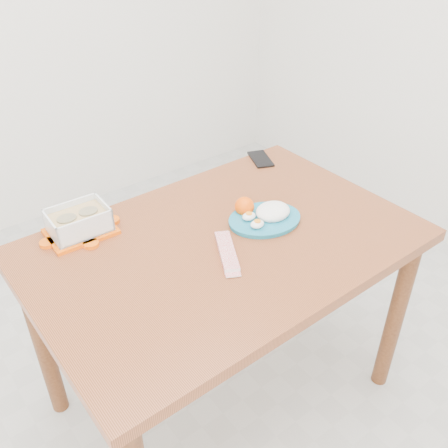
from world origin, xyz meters
TOP-DOWN VIEW (x-y plane):
  - ground at (0.00, 0.00)m, footprint 3.50×3.50m
  - dining_table at (0.16, 0.07)m, footprint 1.20×0.80m
  - food_container at (-0.18, 0.38)m, footprint 0.21×0.16m
  - orange_fruit at (0.30, 0.15)m, footprint 0.07×0.07m
  - rice_plate at (0.34, 0.07)m, footprint 0.29×0.29m
  - candy_bar at (0.12, 0.01)m, footprint 0.13×0.18m
  - smartphone at (0.60, 0.41)m, footprint 0.12×0.16m

SIDE VIEW (x-z plane):
  - ground at x=0.00m, z-range 0.00..0.00m
  - dining_table at x=0.16m, z-range 0.28..1.03m
  - smartphone at x=0.60m, z-range 0.75..0.76m
  - candy_bar at x=0.12m, z-range 0.75..0.77m
  - rice_plate at x=0.34m, z-range 0.74..0.80m
  - orange_fruit at x=0.30m, z-range 0.75..0.82m
  - food_container at x=-0.18m, z-range 0.75..0.84m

